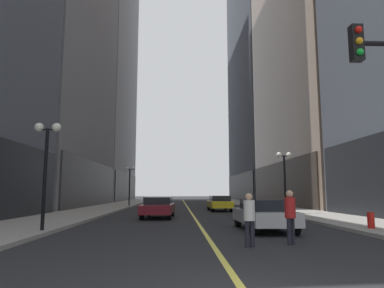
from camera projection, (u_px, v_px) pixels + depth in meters
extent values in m
plane|color=#262628|center=(187.00, 207.00, 39.66)|extent=(200.00, 200.00, 0.00)
cube|color=#9E9991|center=(114.00, 206.00, 39.33)|extent=(4.50, 78.00, 0.15)
cube|color=#9E9991|center=(259.00, 206.00, 40.01)|extent=(4.50, 78.00, 0.15)
cube|color=#E5D64C|center=(187.00, 207.00, 39.66)|extent=(0.16, 70.00, 0.01)
cube|color=#2C2C2E|center=(93.00, 184.00, 39.07)|extent=(0.50, 22.80, 5.00)
cube|color=gray|center=(104.00, 9.00, 68.86)|extent=(10.46, 26.00, 74.71)
cube|color=#2C2C2E|center=(126.00, 187.00, 64.31)|extent=(0.50, 24.70, 5.00)
cube|color=#332A23|center=(280.00, 184.00, 39.94)|extent=(0.50, 22.80, 5.00)
cube|color=black|center=(240.00, 187.00, 65.18)|extent=(0.50, 24.70, 5.00)
cube|color=#B7B7BC|center=(263.00, 216.00, 14.97)|extent=(1.93, 4.73, 0.55)
cube|color=black|center=(265.00, 205.00, 14.80)|extent=(1.66, 2.66, 0.50)
cylinder|color=black|center=(238.00, 220.00, 16.50)|extent=(0.23, 0.64, 0.64)
cylinder|color=black|center=(271.00, 220.00, 16.60)|extent=(0.23, 0.64, 0.64)
cylinder|color=black|center=(255.00, 227.00, 13.26)|extent=(0.23, 0.64, 0.64)
cylinder|color=black|center=(295.00, 227.00, 13.36)|extent=(0.23, 0.64, 0.64)
cube|color=maroon|center=(158.00, 208.00, 22.27)|extent=(2.07, 4.86, 0.55)
cube|color=black|center=(159.00, 201.00, 22.57)|extent=(1.76, 2.75, 0.50)
cylinder|color=black|center=(169.00, 215.00, 20.57)|extent=(0.25, 0.65, 0.64)
cylinder|color=black|center=(142.00, 215.00, 20.58)|extent=(0.25, 0.65, 0.64)
cylinder|color=black|center=(173.00, 211.00, 23.89)|extent=(0.25, 0.65, 0.64)
cylinder|color=black|center=(149.00, 211.00, 23.89)|extent=(0.25, 0.65, 0.64)
cube|color=yellow|center=(219.00, 204.00, 30.47)|extent=(1.85, 4.59, 0.55)
cube|color=black|center=(220.00, 199.00, 30.31)|extent=(1.60, 2.58, 0.50)
cylinder|color=black|center=(209.00, 207.00, 31.97)|extent=(0.23, 0.64, 0.64)
cylinder|color=black|center=(225.00, 206.00, 32.05)|extent=(0.23, 0.64, 0.64)
cylinder|color=black|center=(213.00, 208.00, 28.81)|extent=(0.23, 0.64, 0.64)
cylinder|color=black|center=(231.00, 208.00, 28.89)|extent=(0.23, 0.64, 0.64)
cylinder|color=black|center=(289.00, 232.00, 10.92)|extent=(0.14, 0.14, 0.82)
cylinder|color=black|center=(293.00, 231.00, 11.02)|extent=(0.14, 0.14, 0.82)
cylinder|color=#B21E1E|center=(290.00, 208.00, 11.07)|extent=(0.47, 0.47, 0.65)
sphere|color=tan|center=(289.00, 194.00, 11.13)|extent=(0.22, 0.22, 0.22)
cylinder|color=black|center=(252.00, 234.00, 10.48)|extent=(0.14, 0.14, 0.78)
cylinder|color=black|center=(247.00, 234.00, 10.47)|extent=(0.14, 0.14, 0.78)
cylinder|color=silver|center=(249.00, 210.00, 10.57)|extent=(0.36, 0.36, 0.61)
sphere|color=tan|center=(249.00, 197.00, 10.63)|extent=(0.21, 0.21, 0.21)
cube|color=black|center=(356.00, 43.00, 8.45)|extent=(0.28, 0.24, 0.90)
sphere|color=red|center=(359.00, 30.00, 8.35)|extent=(0.17, 0.17, 0.17)
sphere|color=orange|center=(359.00, 41.00, 8.31)|extent=(0.17, 0.17, 0.17)
sphere|color=green|center=(360.00, 52.00, 8.27)|extent=(0.17, 0.17, 0.17)
cylinder|color=black|center=(45.00, 180.00, 13.94)|extent=(0.14, 0.14, 4.20)
cylinder|color=black|center=(48.00, 130.00, 14.22)|extent=(0.80, 0.06, 0.06)
sphere|color=white|center=(39.00, 127.00, 14.22)|extent=(0.36, 0.36, 0.36)
sphere|color=white|center=(57.00, 127.00, 14.24)|extent=(0.36, 0.36, 0.36)
cylinder|color=black|center=(129.00, 188.00, 38.52)|extent=(0.14, 0.14, 4.20)
cylinder|color=black|center=(130.00, 169.00, 38.80)|extent=(0.80, 0.06, 0.06)
sphere|color=white|center=(127.00, 168.00, 38.80)|extent=(0.36, 0.36, 0.36)
sphere|color=white|center=(133.00, 168.00, 38.83)|extent=(0.36, 0.36, 0.36)
cylinder|color=black|center=(285.00, 185.00, 24.39)|extent=(0.14, 0.14, 4.20)
cylinder|color=black|center=(284.00, 156.00, 24.67)|extent=(0.80, 0.06, 0.06)
sphere|color=white|center=(279.00, 155.00, 24.67)|extent=(0.36, 0.36, 0.36)
sphere|color=white|center=(289.00, 155.00, 24.70)|extent=(0.36, 0.36, 0.36)
cylinder|color=red|center=(371.00, 222.00, 14.44)|extent=(0.28, 0.28, 0.80)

